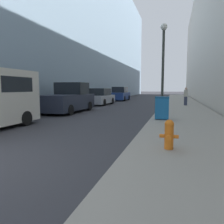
{
  "coord_description": "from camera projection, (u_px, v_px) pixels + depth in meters",
  "views": [
    {
      "loc": [
        4.67,
        -2.94,
        1.62
      ],
      "look_at": [
        -1.46,
        18.19,
        -0.8
      ],
      "focal_mm": 35.0,
      "sensor_mm": 36.0,
      "label": 1
    }
  ],
  "objects": [
    {
      "name": "building_left_glass",
      "position": [
        67.0,
        30.0,
        30.9
      ],
      "size": [
        12.0,
        60.0,
        19.53
      ],
      "color": "#849EB2",
      "rests_on": "ground"
    },
    {
      "name": "sidewalk_right",
      "position": [
        182.0,
        105.0,
        19.99
      ],
      "size": [
        3.59,
        60.0,
        0.13
      ],
      "color": "gray",
      "rests_on": "ground"
    },
    {
      "name": "parked_sedan_far",
      "position": [
        120.0,
        94.0,
        28.46
      ],
      "size": [
        1.95,
        4.42,
        1.78
      ],
      "color": "navy",
      "rests_on": "ground"
    },
    {
      "name": "parked_sedan_near",
      "position": [
        100.0,
        97.0,
        21.39
      ],
      "size": [
        1.9,
        4.5,
        1.59
      ],
      "color": "#A3A8B2",
      "rests_on": "ground"
    },
    {
      "name": "fire_hydrant",
      "position": [
        169.0,
        134.0,
        5.31
      ],
      "size": [
        0.46,
        0.34,
        0.73
      ],
      "color": "orange",
      "rests_on": "sidewalk_right"
    },
    {
      "name": "pedestrian_on_sidewalk",
      "position": [
        186.0,
        96.0,
        18.85
      ],
      "size": [
        0.31,
        0.2,
        1.54
      ],
      "color": "#2D3347",
      "rests_on": "sidewalk_right"
    },
    {
      "name": "pickup_truck",
      "position": [
        68.0,
        100.0,
        14.81
      ],
      "size": [
        2.25,
        4.87,
        2.0
      ],
      "color": "#232838",
      "rests_on": "ground"
    },
    {
      "name": "lamppost",
      "position": [
        163.0,
        60.0,
        14.16
      ],
      "size": [
        0.44,
        0.44,
        5.61
      ],
      "color": "#2D332D",
      "rests_on": "sidewalk_right"
    },
    {
      "name": "trash_bin",
      "position": [
        162.0,
        108.0,
        10.37
      ],
      "size": [
        0.64,
        0.58,
        1.08
      ],
      "color": "#19609E",
      "rests_on": "sidewalk_right"
    }
  ]
}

